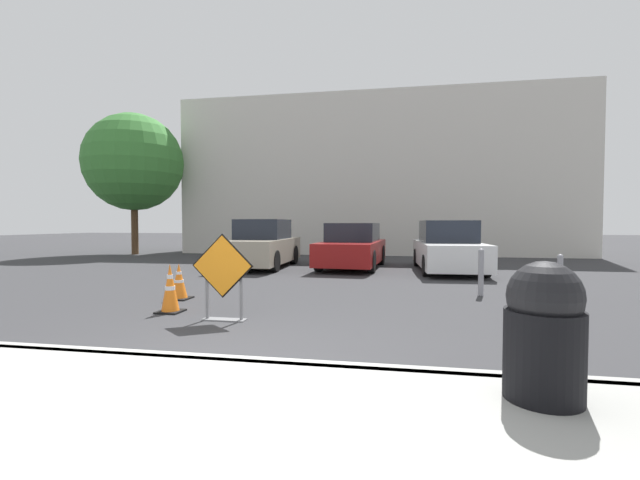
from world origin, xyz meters
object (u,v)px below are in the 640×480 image
Objects in this scene: parked_car_nearest at (263,245)px; bollard_nearest at (481,271)px; bollard_second at (560,275)px; traffic_cone_nearest at (170,288)px; trash_bin at (544,331)px; road_closed_sign at (223,274)px; parked_car_third at (448,248)px; traffic_cone_second at (179,282)px; parked_car_second at (353,247)px.

parked_car_nearest is 7.87m from bollard_nearest.
bollard_nearest is at bearing 180.00° from bollard_second.
traffic_cone_nearest is 0.77× the size of trash_bin.
traffic_cone_nearest is at bearing -153.88° from bollard_nearest.
parked_car_nearest is (-0.78, 7.45, 0.34)m from traffic_cone_nearest.
parked_car_nearest is at bearing 103.67° from road_closed_sign.
parked_car_third reaches higher than trash_bin.
traffic_cone_nearest is at bearing 94.69° from parked_car_nearest.
traffic_cone_nearest is 0.19× the size of parked_car_nearest.
parked_car_nearest reaches higher than traffic_cone_nearest.
traffic_cone_second is 0.66× the size of trash_bin.
parked_car_third is 4.80× the size of bollard_nearest.
bollard_second is (4.71, -5.11, -0.23)m from parked_car_second.
bollard_second is (2.10, 5.76, -0.21)m from trash_bin.
parked_car_nearest is 5.01× the size of bollard_second.
bollard_nearest reaches higher than bollard_second.
parked_car_third reaches higher than parked_car_second.
bollard_second is at bearing 0.00° from bollard_nearest.
parked_car_third is (4.19, 7.81, -0.01)m from road_closed_sign.
bollard_nearest is (5.48, 2.68, 0.11)m from traffic_cone_nearest.
trash_bin reaches higher than traffic_cone_nearest.
parked_car_third is 4.69m from bollard_nearest.
traffic_cone_nearest is at bearing 158.58° from road_closed_sign.
parked_car_nearest is 0.98× the size of parked_car_second.
parked_car_nearest is 4.52× the size of bollard_nearest.
parked_car_second is at bearing 103.50° from trash_bin.
traffic_cone_nearest is at bearing -67.65° from traffic_cone_second.
bollard_nearest is (3.20, -5.11, -0.18)m from parked_car_second.
parked_car_third is 4.39× the size of trash_bin.
traffic_cone_nearest is 0.18× the size of parked_car_third.
parked_car_nearest is at bearing 118.30° from trash_bin.
bollard_second is at bearing 69.94° from trash_bin.
trash_bin is (4.88, -3.08, 0.27)m from traffic_cone_nearest.
parked_car_second reaches higher than bollard_nearest.
parked_car_third is at bearing 54.12° from traffic_cone_nearest.
traffic_cone_second is 6.15m from bollard_nearest.
parked_car_second is at bearing 122.08° from bollard_nearest.
bollard_second is (1.66, -4.68, -0.25)m from parked_car_third.
traffic_cone_second is at bearing 91.35° from parked_car_nearest.
traffic_cone_nearest is 1.30m from traffic_cone_second.
parked_car_second is at bearing -174.87° from parked_car_nearest.
bollard_nearest is 1.11× the size of bollard_second.
parked_car_nearest is at bearing 92.67° from traffic_cone_second.
bollard_nearest is at bearing 26.12° from traffic_cone_nearest.
road_closed_sign is 1.37× the size of bollard_nearest.
parked_car_second is 4.63× the size of bollard_nearest.
trash_bin is at bearing -38.50° from traffic_cone_second.
trash_bin is at bearing -110.06° from bollard_second.
parked_car_nearest is 11.95m from trash_bin.
traffic_cone_nearest is at bearing 51.54° from parked_car_third.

